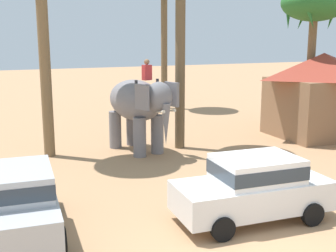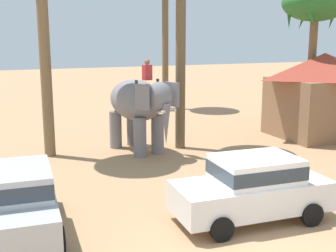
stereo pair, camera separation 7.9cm
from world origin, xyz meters
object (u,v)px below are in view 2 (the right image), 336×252
car_sedan_foreground (253,186)px  car_parked_far_side (18,199)px  palm_tree_behind_elephant (315,6)px  roadside_hut (323,92)px  elephant_with_mahout (139,105)px

car_sedan_foreground → car_parked_far_side: same height
palm_tree_behind_elephant → roadside_hut: size_ratio=1.39×
car_parked_far_side → elephant_with_mahout: size_ratio=1.06×
car_sedan_foreground → car_parked_far_side: 5.87m
palm_tree_behind_elephant → roadside_hut: bearing=-91.6°
car_sedan_foreground → roadside_hut: 11.36m
car_parked_far_side → roadside_hut: 15.57m
car_parked_far_side → car_sedan_foreground: bearing=-15.4°
car_sedan_foreground → car_parked_far_side: (-5.66, 1.56, 0.00)m
car_sedan_foreground → roadside_hut: (8.88, 6.99, 1.20)m
car_parked_far_side → roadside_hut: roadside_hut is taller
elephant_with_mahout → palm_tree_behind_elephant: size_ratio=0.55×
car_sedan_foreground → roadside_hut: size_ratio=0.81×
car_sedan_foreground → roadside_hut: roadside_hut is taller
elephant_with_mahout → palm_tree_behind_elephant: 10.05m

